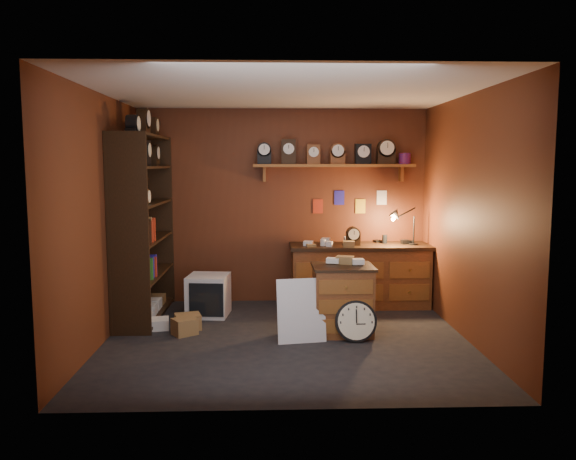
# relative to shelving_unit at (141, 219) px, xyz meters

# --- Properties ---
(floor) EXTENTS (4.00, 4.00, 0.00)m
(floor) POSITION_rel_shelving_unit_xyz_m (1.79, -0.98, -1.25)
(floor) COLOR black
(floor) RESTS_ON ground
(room_shell) EXTENTS (4.02, 3.62, 2.71)m
(room_shell) POSITION_rel_shelving_unit_xyz_m (1.84, -0.87, 0.47)
(room_shell) COLOR #5E2C16
(room_shell) RESTS_ON ground
(shelving_unit) EXTENTS (0.47, 1.60, 2.58)m
(shelving_unit) POSITION_rel_shelving_unit_xyz_m (0.00, 0.00, 0.00)
(shelving_unit) COLOR black
(shelving_unit) RESTS_ON ground
(workbench) EXTENTS (1.91, 0.66, 1.36)m
(workbench) POSITION_rel_shelving_unit_xyz_m (2.84, 0.49, -0.78)
(workbench) COLOR brown
(workbench) RESTS_ON ground
(low_cabinet) EXTENTS (0.70, 0.59, 0.88)m
(low_cabinet) POSITION_rel_shelving_unit_xyz_m (2.44, -0.77, -0.82)
(low_cabinet) COLOR brown
(low_cabinet) RESTS_ON ground
(big_round_clock) EXTENTS (0.46, 0.16, 0.46)m
(big_round_clock) POSITION_rel_shelving_unit_xyz_m (2.55, -1.07, -1.03)
(big_round_clock) COLOR black
(big_round_clock) RESTS_ON ground
(white_panel) EXTENTS (0.55, 0.23, 0.71)m
(white_panel) POSITION_rel_shelving_unit_xyz_m (1.95, -1.05, -1.25)
(white_panel) COLOR silver
(white_panel) RESTS_ON ground
(mini_fridge) EXTENTS (0.56, 0.57, 0.53)m
(mini_fridge) POSITION_rel_shelving_unit_xyz_m (0.82, 0.06, -0.99)
(mini_fridge) COLOR silver
(mini_fridge) RESTS_ON ground
(floor_box_a) EXTENTS (0.35, 0.32, 0.18)m
(floor_box_a) POSITION_rel_shelving_unit_xyz_m (0.64, -0.55, -1.16)
(floor_box_a) COLOR olive
(floor_box_a) RESTS_ON ground
(floor_box_b) EXTENTS (0.24, 0.28, 0.12)m
(floor_box_b) POSITION_rel_shelving_unit_xyz_m (0.31, -0.52, -1.19)
(floor_box_b) COLOR white
(floor_box_b) RESTS_ON ground
(floor_box_c) EXTENTS (0.33, 0.32, 0.19)m
(floor_box_c) POSITION_rel_shelving_unit_xyz_m (0.63, -0.76, -1.16)
(floor_box_c) COLOR olive
(floor_box_c) RESTS_ON ground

